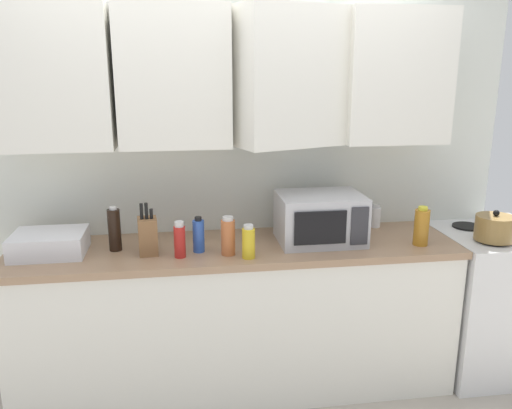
# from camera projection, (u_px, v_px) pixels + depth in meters

# --- Properties ---
(wall_back_with_cabinets) EXTENTS (3.40, 0.51, 2.60)m
(wall_back_with_cabinets) POSITION_uv_depth(u_px,v_px,m) (231.00, 121.00, 3.00)
(wall_back_with_cabinets) COLOR silver
(wall_back_with_cabinets) RESTS_ON ground_plane
(counter_run) EXTENTS (2.53, 0.63, 0.90)m
(counter_run) POSITION_uv_depth(u_px,v_px,m) (237.00, 317.00, 3.07)
(counter_run) COLOR white
(counter_run) RESTS_ON ground_plane
(stove_range) EXTENTS (0.76, 0.64, 0.91)m
(stove_range) POSITION_uv_depth(u_px,v_px,m) (496.00, 300.00, 3.28)
(stove_range) COLOR silver
(stove_range) RESTS_ON ground_plane
(kettle) EXTENTS (0.22, 0.22, 0.18)m
(kettle) POSITION_uv_depth(u_px,v_px,m) (494.00, 228.00, 2.99)
(kettle) COLOR olive
(kettle) RESTS_ON stove_range
(microwave) EXTENTS (0.48, 0.37, 0.28)m
(microwave) POSITION_uv_depth(u_px,v_px,m) (320.00, 218.00, 2.98)
(microwave) COLOR #B7B7BC
(microwave) RESTS_ON counter_run
(dish_rack) EXTENTS (0.38, 0.30, 0.12)m
(dish_rack) POSITION_uv_depth(u_px,v_px,m) (49.00, 243.00, 2.80)
(dish_rack) COLOR silver
(dish_rack) RESTS_ON counter_run
(knife_block) EXTENTS (0.11, 0.13, 0.29)m
(knife_block) POSITION_uv_depth(u_px,v_px,m) (148.00, 235.00, 2.79)
(knife_block) COLOR brown
(knife_block) RESTS_ON counter_run
(bottle_soy_dark) EXTENTS (0.07, 0.07, 0.25)m
(bottle_soy_dark) POSITION_uv_depth(u_px,v_px,m) (114.00, 230.00, 2.84)
(bottle_soy_dark) COLOR black
(bottle_soy_dark) RESTS_ON counter_run
(bottle_yellow_mustard) EXTENTS (0.07, 0.07, 0.18)m
(bottle_yellow_mustard) POSITION_uv_depth(u_px,v_px,m) (249.00, 242.00, 2.74)
(bottle_yellow_mustard) COLOR gold
(bottle_yellow_mustard) RESTS_ON counter_run
(bottle_amber_vinegar) EXTENTS (0.08, 0.08, 0.23)m
(bottle_amber_vinegar) POSITION_uv_depth(u_px,v_px,m) (421.00, 227.00, 2.93)
(bottle_amber_vinegar) COLOR #AD701E
(bottle_amber_vinegar) RESTS_ON counter_run
(bottle_blue_cleaner) EXTENTS (0.06, 0.06, 0.20)m
(bottle_blue_cleaner) POSITION_uv_depth(u_px,v_px,m) (199.00, 235.00, 2.83)
(bottle_blue_cleaner) COLOR #2D56B7
(bottle_blue_cleaner) RESTS_ON counter_run
(bottle_spice_jar) EXTENTS (0.08, 0.08, 0.21)m
(bottle_spice_jar) POSITION_uv_depth(u_px,v_px,m) (228.00, 236.00, 2.78)
(bottle_spice_jar) COLOR #BC6638
(bottle_spice_jar) RESTS_ON counter_run
(bottle_white_jar) EXTENTS (0.07, 0.07, 0.14)m
(bottle_white_jar) POSITION_uv_depth(u_px,v_px,m) (375.00, 216.00, 3.27)
(bottle_white_jar) COLOR white
(bottle_white_jar) RESTS_ON counter_run
(bottle_red_sauce) EXTENTS (0.06, 0.06, 0.20)m
(bottle_red_sauce) POSITION_uv_depth(u_px,v_px,m) (180.00, 240.00, 2.74)
(bottle_red_sauce) COLOR red
(bottle_red_sauce) RESTS_ON counter_run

